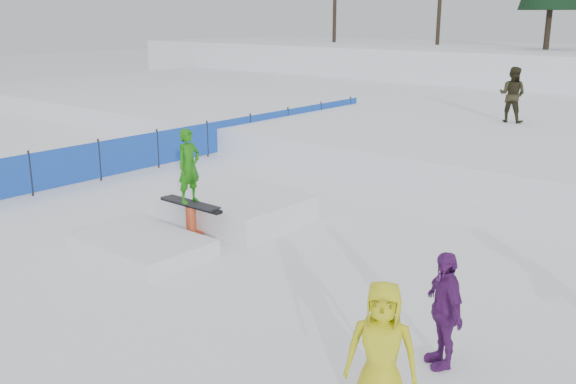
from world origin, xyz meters
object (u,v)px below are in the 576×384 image
Objects in this scene: jib_rail_feature at (213,214)px; walker_olive at (512,95)px; safety_fence at (207,139)px; spectator_yellow at (382,352)px; spectator_purple at (444,309)px.

walker_olive is at bearing 83.74° from jib_rail_feature.
walker_olive is at bearing 49.17° from safety_fence.
safety_fence is 13.53m from spectator_yellow.
spectator_yellow is (4.61, -15.28, -0.91)m from walker_olive.
jib_rail_feature is at bearing -157.37° from spectator_purple.
walker_olive reaches higher than safety_fence.
safety_fence is at bearing 46.67° from walker_olive.
spectator_purple is (11.00, -6.46, 0.19)m from safety_fence.
spectator_purple is 0.34× the size of jib_rail_feature.
walker_olive is 14.64m from spectator_purple.
safety_fence is 6.88m from jib_rail_feature.
spectator_yellow is at bearing -28.67° from jib_rail_feature.
spectator_purple is at bearing -17.10° from jib_rail_feature.
spectator_purple is at bearing 105.89° from walker_olive.
spectator_purple is 1.42m from spectator_yellow.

